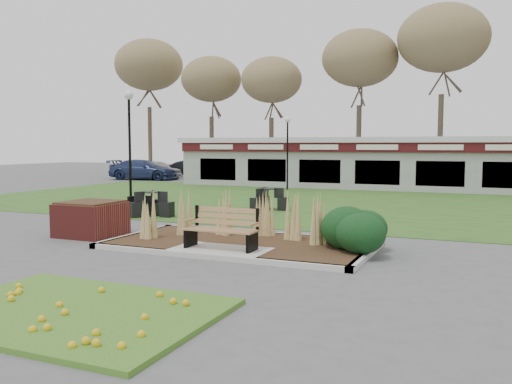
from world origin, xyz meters
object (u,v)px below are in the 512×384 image
at_px(lamp_post_mid_left, 129,121).
at_px(bistro_set_c, 268,203).
at_px(park_bench, 223,228).
at_px(bistro_set_b, 141,209).
at_px(lamp_post_far_left, 288,137).
at_px(brick_planter, 91,218).
at_px(food_pavilion, 382,163).
at_px(bistro_set_a, 152,208).
at_px(car_blue, 143,170).
at_px(car_silver, 157,169).
at_px(car_black, 191,169).

relative_size(lamp_post_mid_left, bistro_set_c, 3.14).
relative_size(park_bench, bistro_set_b, 1.35).
relative_size(park_bench, bistro_set_c, 1.12).
bearing_deg(lamp_post_far_left, brick_planter, -89.43).
bearing_deg(bistro_set_c, food_pavilion, 79.69).
relative_size(park_bench, lamp_post_mid_left, 0.36).
relative_size(bistro_set_a, car_blue, 0.32).
xyz_separation_m(brick_planter, bistro_set_b, (-1.23, 4.00, -0.23)).
xyz_separation_m(bistro_set_a, car_silver, (-11.69, 17.85, 0.38)).
bearing_deg(bistro_set_b, park_bench, -40.18).
relative_size(car_silver, car_blue, 0.82).
bearing_deg(bistro_set_a, car_blue, 125.94).
distance_m(bistro_set_b, car_black, 23.00).
relative_size(food_pavilion, car_silver, 6.13).
relative_size(lamp_post_mid_left, bistro_set_a, 3.00).
bearing_deg(lamp_post_far_left, bistro_set_b, -95.08).
relative_size(car_silver, car_black, 1.04).
relative_size(lamp_post_far_left, bistro_set_a, 2.51).
bearing_deg(bistro_set_a, park_bench, -42.65).
bearing_deg(brick_planter, lamp_post_mid_left, 119.34).
height_order(food_pavilion, car_blue, food_pavilion).
distance_m(food_pavilion, car_black, 16.67).
bearing_deg(brick_planter, bistro_set_c, 72.59).
distance_m(lamp_post_far_left, car_black, 14.27).
bearing_deg(lamp_post_mid_left, car_silver, 119.84).
bearing_deg(lamp_post_mid_left, bistro_set_c, -2.12).
bearing_deg(car_blue, park_bench, -149.37).
relative_size(brick_planter, car_silver, 0.37).
bearing_deg(brick_planter, park_bench, -9.69).
bearing_deg(brick_planter, car_silver, 119.67).
distance_m(brick_planter, car_silver, 25.15).
bearing_deg(bistro_set_a, food_pavilion, 70.98).
height_order(lamp_post_mid_left, bistro_set_c, lamp_post_mid_left).
distance_m(park_bench, car_silver, 28.19).
distance_m(park_bench, bistro_set_a, 7.02).
xyz_separation_m(lamp_post_far_left, bistro_set_a, (-0.60, -12.00, -2.61)).
relative_size(bistro_set_c, car_blue, 0.31).
bearing_deg(lamp_post_mid_left, brick_planter, -60.66).
bearing_deg(bistro_set_c, car_silver, 135.17).
xyz_separation_m(park_bench, car_silver, (-16.85, 22.60, 0.10)).
height_order(park_bench, bistro_set_c, park_bench).
relative_size(park_bench, brick_planter, 1.13).
distance_m(lamp_post_mid_left, bistro_set_c, 7.21).
bearing_deg(car_blue, bistro_set_b, -153.38).
height_order(lamp_post_mid_left, car_silver, lamp_post_mid_left).
height_order(park_bench, lamp_post_mid_left, lamp_post_mid_left).
bearing_deg(brick_planter, bistro_set_b, 107.04).
height_order(lamp_post_far_left, bistro_set_a, lamp_post_far_left).
distance_m(park_bench, bistro_set_c, 8.26).
height_order(food_pavilion, bistro_set_a, food_pavilion).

